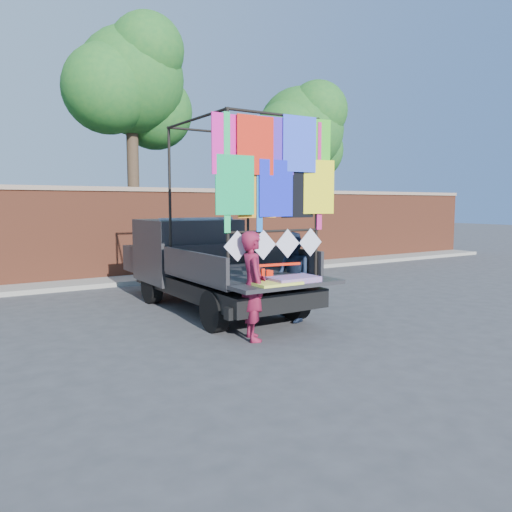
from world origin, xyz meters
TOP-DOWN VIEW (x-y plane):
  - ground at (0.00, 0.00)m, footprint 90.00×90.00m
  - brick_wall at (0.00, 7.00)m, footprint 30.00×0.45m
  - curb at (0.00, 6.30)m, footprint 30.00×1.20m
  - tree_mid at (1.02, 8.12)m, footprint 4.20×3.30m
  - tree_right at (7.52, 8.12)m, footprint 4.20×3.30m
  - pickup_truck at (0.48, 2.57)m, footprint 2.27×5.71m
  - woman at (-0.07, -0.42)m, footprint 0.58×0.72m
  - man at (1.18, 0.24)m, footprint 0.79×0.92m
  - streamer_bundle at (0.44, -0.10)m, footprint 1.01×0.18m

SIDE VIEW (x-z plane):
  - ground at x=0.00m, z-range 0.00..0.00m
  - curb at x=0.00m, z-range 0.00..0.12m
  - man at x=1.18m, z-range 0.00..1.63m
  - woman at x=-0.07m, z-range 0.00..1.72m
  - pickup_truck at x=0.48m, z-range -0.89..2.71m
  - streamer_bundle at x=0.44m, z-range 0.57..1.26m
  - brick_wall at x=0.00m, z-range 0.02..2.63m
  - tree_right at x=7.52m, z-range 1.44..8.06m
  - tree_mid at x=1.02m, z-range 1.83..9.56m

